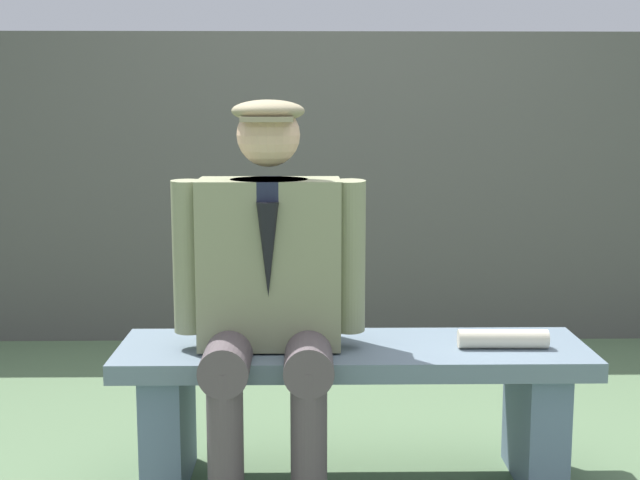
# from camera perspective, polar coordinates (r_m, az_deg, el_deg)

# --- Properties ---
(ground_plane) EXTENTS (30.00, 30.00, 0.00)m
(ground_plane) POSITION_cam_1_polar(r_m,az_deg,el_deg) (3.05, 2.12, -15.41)
(ground_plane) COLOR #55714D
(bench) EXTENTS (1.54, 0.45, 0.47)m
(bench) POSITION_cam_1_polar(r_m,az_deg,el_deg) (2.93, 2.15, -9.63)
(bench) COLOR slate
(bench) RESTS_ON ground
(seated_man) EXTENTS (0.62, 0.59, 1.27)m
(seated_man) POSITION_cam_1_polar(r_m,az_deg,el_deg) (2.77, -3.35, -2.74)
(seated_man) COLOR gray
(seated_man) RESTS_ON ground
(rolled_magazine) EXTENTS (0.29, 0.07, 0.06)m
(rolled_magazine) POSITION_cam_1_polar(r_m,az_deg,el_deg) (2.90, 11.87, -6.35)
(rolled_magazine) COLOR beige
(rolled_magazine) RESTS_ON bench
(stadium_wall) EXTENTS (12.00, 0.24, 1.63)m
(stadium_wall) POSITION_cam_1_polar(r_m,az_deg,el_deg) (4.71, 0.96, 3.45)
(stadium_wall) COLOR #4D4D49
(stadium_wall) RESTS_ON ground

